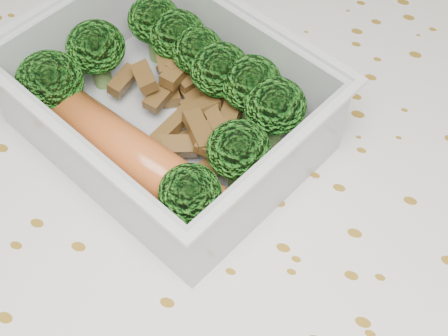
% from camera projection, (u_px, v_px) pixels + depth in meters
% --- Properties ---
extents(dining_table, '(1.40, 0.90, 0.75)m').
position_uv_depth(dining_table, '(236.00, 247.00, 0.48)').
color(dining_table, brown).
rests_on(dining_table, ground).
extents(tablecloth, '(1.46, 0.96, 0.19)m').
position_uv_depth(tablecloth, '(237.00, 214.00, 0.44)').
color(tablecloth, silver).
rests_on(tablecloth, dining_table).
extents(lunch_container, '(0.24, 0.21, 0.07)m').
position_uv_depth(lunch_container, '(167.00, 113.00, 0.41)').
color(lunch_container, silver).
rests_on(lunch_container, tablecloth).
extents(broccoli_florets, '(0.19, 0.16, 0.05)m').
position_uv_depth(broccoli_florets, '(178.00, 82.00, 0.41)').
color(broccoli_florets, '#608C3F').
rests_on(broccoli_florets, lunch_container).
extents(meat_pile, '(0.11, 0.10, 0.03)m').
position_uv_depth(meat_pile, '(190.00, 105.00, 0.42)').
color(meat_pile, brown).
rests_on(meat_pile, lunch_container).
extents(sausage, '(0.17, 0.07, 0.03)m').
position_uv_depth(sausage, '(126.00, 150.00, 0.39)').
color(sausage, '#C55C27').
rests_on(sausage, lunch_container).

